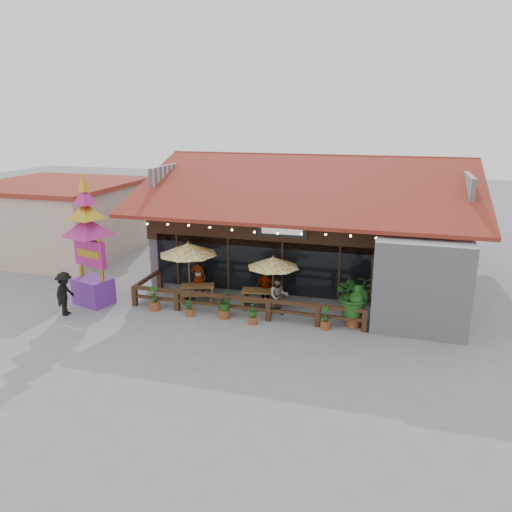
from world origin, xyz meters
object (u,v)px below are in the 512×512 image
(umbrella_left, at_px, (188,249))
(picnic_table_left, at_px, (198,290))
(thai_sign_tower, at_px, (88,230))
(umbrella_right, at_px, (273,262))
(pedestrian, at_px, (65,294))
(tropical_plant, at_px, (355,296))
(picnic_table_right, at_px, (260,295))

(umbrella_left, bearing_deg, picnic_table_left, 27.68)
(thai_sign_tower, bearing_deg, picnic_table_left, 21.08)
(umbrella_right, distance_m, pedestrian, 8.70)
(tropical_plant, bearing_deg, pedestrian, -169.82)
(thai_sign_tower, bearing_deg, tropical_plant, 3.36)
(umbrella_right, height_order, thai_sign_tower, thai_sign_tower)
(umbrella_right, distance_m, picnic_table_left, 3.81)
(picnic_table_left, distance_m, picnic_table_right, 2.89)
(umbrella_left, xyz_separation_m, pedestrian, (-4.30, -2.89, -1.47))
(umbrella_left, distance_m, umbrella_right, 3.80)
(picnic_table_right, bearing_deg, umbrella_left, -176.70)
(umbrella_right, relative_size, tropical_plant, 1.08)
(umbrella_left, xyz_separation_m, picnic_table_left, (0.31, 0.17, -1.92))
(picnic_table_left, height_order, pedestrian, pedestrian)
(picnic_table_left, xyz_separation_m, tropical_plant, (6.96, -0.98, 0.78))
(umbrella_right, height_order, pedestrian, umbrella_right)
(umbrella_left, bearing_deg, tropical_plant, -6.35)
(tropical_plant, relative_size, pedestrian, 1.19)
(picnic_table_left, distance_m, pedestrian, 5.55)
(picnic_table_right, relative_size, tropical_plant, 0.79)
(thai_sign_tower, relative_size, tropical_plant, 2.84)
(picnic_table_left, height_order, picnic_table_right, picnic_table_right)
(thai_sign_tower, xyz_separation_m, tropical_plant, (11.20, 0.66, -2.04))
(umbrella_right, relative_size, picnic_table_left, 1.31)
(umbrella_left, xyz_separation_m, picnic_table_right, (3.21, 0.18, -1.89))
(umbrella_right, distance_m, thai_sign_tower, 7.96)
(thai_sign_tower, height_order, pedestrian, thai_sign_tower)
(umbrella_left, relative_size, picnic_table_left, 1.54)
(umbrella_right, height_order, picnic_table_left, umbrella_right)
(umbrella_right, height_order, tropical_plant, umbrella_right)
(picnic_table_right, bearing_deg, umbrella_right, -6.79)
(umbrella_left, relative_size, umbrella_right, 1.18)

